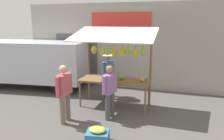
# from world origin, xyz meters

# --- Properties ---
(ground_plane) EXTENTS (40.00, 40.00, 0.00)m
(ground_plane) POSITION_xyz_m (0.00, 0.00, 0.00)
(ground_plane) COLOR #514F4C
(street_backdrop) EXTENTS (9.00, 0.30, 3.40)m
(street_backdrop) POSITION_xyz_m (0.05, -2.20, 1.70)
(street_backdrop) COLOR #9E998E
(street_backdrop) RESTS_ON ground
(market_stall) EXTENTS (2.50, 1.46, 2.50)m
(market_stall) POSITION_xyz_m (-0.02, -0.07, 1.56)
(market_stall) COLOR brown
(market_stall) RESTS_ON ground
(vendor_with_sunhat) EXTENTS (0.40, 0.66, 1.55)m
(vendor_with_sunhat) POSITION_xyz_m (0.48, -0.75, 0.91)
(vendor_with_sunhat) COLOR #232328
(vendor_with_sunhat) RESTS_ON ground
(shopper_in_striped_shirt) EXTENTS (0.31, 0.65, 1.52)m
(shopper_in_striped_shirt) POSITION_xyz_m (-0.13, 0.93, 0.86)
(shopper_in_striped_shirt) COLOR #4C4C51
(shopper_in_striped_shirt) RESTS_ON ground
(shopper_in_grey_tee) EXTENTS (0.24, 0.68, 1.57)m
(shopper_in_grey_tee) POSITION_xyz_m (0.95, 1.51, 0.90)
(shopper_in_grey_tee) COLOR #726656
(shopper_in_grey_tee) RESTS_ON ground
(parked_van) EXTENTS (4.58, 2.34, 1.88)m
(parked_van) POSITION_xyz_m (4.01, -1.11, 1.12)
(parked_van) COLOR silver
(parked_van) RESTS_ON ground
(produce_crate_near) EXTENTS (0.57, 0.50, 0.38)m
(produce_crate_near) POSITION_xyz_m (-0.26, 2.24, 0.17)
(produce_crate_near) COLOR teal
(produce_crate_near) RESTS_ON ground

